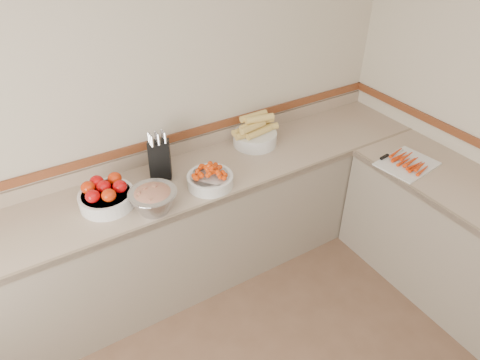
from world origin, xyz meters
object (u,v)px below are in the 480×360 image
cherry_tomato_bowl (210,178)px  rhubarb_bowl (153,199)px  corn_bowl (255,134)px  knife_block (160,158)px  tomato_bowl (106,195)px  cutting_board (407,163)px

cherry_tomato_bowl → rhubarb_bowl: rhubarb_bowl is taller
cherry_tomato_bowl → corn_bowl: (0.55, 0.30, 0.03)m
rhubarb_bowl → knife_block: bearing=60.8°
tomato_bowl → cherry_tomato_bowl: 0.67m
rhubarb_bowl → cutting_board: size_ratio=0.69×
cherry_tomato_bowl → corn_bowl: corn_bowl is taller
tomato_bowl → corn_bowl: 1.21m
knife_block → corn_bowl: 0.78m
corn_bowl → rhubarb_bowl: 1.03m
knife_block → rhubarb_bowl: bearing=-119.2°
tomato_bowl → corn_bowl: corn_bowl is taller
knife_block → cherry_tomato_bowl: (0.23, -0.28, -0.08)m
knife_block → tomato_bowl: size_ratio=1.00×
knife_block → cutting_board: bearing=-26.9°
tomato_bowl → corn_bowl: bearing=7.0°
tomato_bowl → cherry_tomato_bowl: (0.65, -0.15, -0.01)m
cherry_tomato_bowl → corn_bowl: size_ratio=0.84×
knife_block → tomato_bowl: (-0.42, -0.12, -0.07)m
corn_bowl → rhubarb_bowl: size_ratio=1.24×
tomato_bowl → cutting_board: size_ratio=0.79×
knife_block → tomato_bowl: 0.44m
rhubarb_bowl → cutting_board: (1.74, -0.46, -0.07)m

